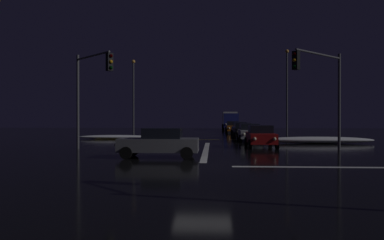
{
  "coord_description": "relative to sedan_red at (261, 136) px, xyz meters",
  "views": [
    {
      "loc": [
        0.47,
        -16.56,
        2.13
      ],
      "look_at": [
        -1.11,
        11.82,
        1.93
      ],
      "focal_mm": 35.72,
      "sensor_mm": 36.0,
      "label": 1
    }
  ],
  "objects": [
    {
      "name": "stop_line_north",
      "position": [
        -3.85,
        -2.62,
        -0.8
      ],
      "size": [
        0.35,
        14.07,
        0.01
      ],
      "color": "white",
      "rests_on": "ground"
    },
    {
      "name": "box_truck",
      "position": [
        -0.49,
        38.28,
        0.91
      ],
      "size": [
        2.68,
        8.28,
        3.08
      ],
      "color": "navy",
      "rests_on": "ground"
    },
    {
      "name": "streetlamp_left_far",
      "position": [
        -13.16,
        18.98,
        4.49
      ],
      "size": [
        0.44,
        0.44,
        9.2
      ],
      "color": "#424247",
      "rests_on": "ground"
    },
    {
      "name": "snow_bank_right_curb",
      "position": [
        5.17,
        4.22,
        -0.52
      ],
      "size": [
        8.98,
        1.5,
        0.55
      ],
      "color": "white",
      "rests_on": "ground"
    },
    {
      "name": "sedan_black",
      "position": [
        -0.33,
        12.23,
        0.0
      ],
      "size": [
        2.02,
        4.33,
        1.57
      ],
      "color": "black",
      "rests_on": "ground"
    },
    {
      "name": "sedan_white",
      "position": [
        -0.52,
        30.67,
        0.0
      ],
      "size": [
        2.02,
        4.33,
        1.57
      ],
      "color": "silver",
      "rests_on": "ground"
    },
    {
      "name": "sedan_orange",
      "position": [
        -0.64,
        24.74,
        0.0
      ],
      "size": [
        2.02,
        4.33,
        1.57
      ],
      "color": "#C66014",
      "rests_on": "ground"
    },
    {
      "name": "sedan_red",
      "position": [
        0.0,
        0.0,
        0.0
      ],
      "size": [
        2.02,
        4.33,
        1.57
      ],
      "color": "maroon",
      "rests_on": "ground"
    },
    {
      "name": "streetlamp_right_far",
      "position": [
        5.47,
        18.98,
        5.05
      ],
      "size": [
        0.44,
        0.44,
        10.28
      ],
      "color": "#424247",
      "rests_on": "ground"
    },
    {
      "name": "sedan_gray_crossing",
      "position": [
        -6.22,
        -7.32,
        0.0
      ],
      "size": [
        4.33,
        2.02,
        1.57
      ],
      "color": "slate",
      "rests_on": "ground"
    },
    {
      "name": "snow_bank_left_curb",
      "position": [
        -12.86,
        9.59,
        -0.6
      ],
      "size": [
        7.52,
        1.5,
        0.4
      ],
      "color": "white",
      "rests_on": "ground"
    },
    {
      "name": "sedan_silver",
      "position": [
        -0.16,
        6.72,
        0.0
      ],
      "size": [
        2.02,
        4.33,
        1.57
      ],
      "color": "#B7B7BC",
      "rests_on": "ground"
    },
    {
      "name": "sedan_blue",
      "position": [
        -0.2,
        18.59,
        0.0
      ],
      "size": [
        2.02,
        4.33,
        1.57
      ],
      "color": "navy",
      "rests_on": "ground"
    },
    {
      "name": "ground",
      "position": [
        -3.85,
        -10.84,
        -0.85
      ],
      "size": [
        120.0,
        120.0,
        0.1
      ],
      "primitive_type": "cube",
      "color": "black"
    },
    {
      "name": "traffic_signal_nw",
      "position": [
        -11.19,
        -3.49,
        3.57
      ],
      "size": [
        3.3,
        3.3,
        6.32
      ],
      "color": "#4C4C51",
      "rests_on": "ground"
    },
    {
      "name": "traffic_signal_ne",
      "position": [
        3.26,
        -3.74,
        3.56
      ],
      "size": [
        3.84,
        3.84,
        6.25
      ],
      "color": "#4C4C51",
      "rests_on": "ground"
    },
    {
      "name": "centre_line_ns",
      "position": [
        -3.85,
        8.98,
        -0.8
      ],
      "size": [
        22.0,
        0.15,
        0.01
      ],
      "color": "yellow",
      "rests_on": "ground"
    }
  ]
}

